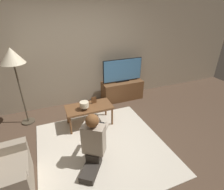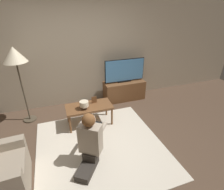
# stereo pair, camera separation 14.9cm
# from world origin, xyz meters

# --- Properties ---
(ground_plane) EXTENTS (10.00, 10.00, 0.00)m
(ground_plane) POSITION_xyz_m (0.00, 0.00, 0.00)
(ground_plane) COLOR brown
(wall_back) EXTENTS (10.00, 0.06, 2.60)m
(wall_back) POSITION_xyz_m (0.00, 1.93, 1.30)
(wall_back) COLOR tan
(wall_back) RESTS_ON ground_plane
(rug) EXTENTS (2.24, 2.26, 0.02)m
(rug) POSITION_xyz_m (0.00, 0.00, 0.01)
(rug) COLOR beige
(rug) RESTS_ON ground_plane
(tv_stand) EXTENTS (1.10, 0.42, 0.52)m
(tv_stand) POSITION_xyz_m (1.14, 1.63, 0.26)
(tv_stand) COLOR brown
(tv_stand) RESTS_ON ground_plane
(tv) EXTENTS (1.08, 0.08, 0.61)m
(tv) POSITION_xyz_m (1.14, 1.63, 0.83)
(tv) COLOR black
(tv) RESTS_ON tv_stand
(coffee_table) EXTENTS (0.96, 0.48, 0.45)m
(coffee_table) POSITION_xyz_m (-0.02, 0.79, 0.40)
(coffee_table) COLOR brown
(coffee_table) RESTS_ON ground_plane
(floor_lamp) EXTENTS (0.46, 0.46, 1.65)m
(floor_lamp) POSITION_xyz_m (-1.28, 1.38, 1.44)
(floor_lamp) COLOR #4C4233
(floor_lamp) RESTS_ON ground_plane
(person_kneeling) EXTENTS (0.68, 0.81, 0.94)m
(person_kneeling) POSITION_xyz_m (-0.24, -0.30, 0.48)
(person_kneeling) COLOR #332D28
(person_kneeling) RESTS_ON rug
(picture_frame) EXTENTS (0.11, 0.01, 0.15)m
(picture_frame) POSITION_xyz_m (0.12, 0.88, 0.53)
(picture_frame) COLOR brown
(picture_frame) RESTS_ON coffee_table
(table_lamp) EXTENTS (0.18, 0.18, 0.17)m
(table_lamp) POSITION_xyz_m (-0.13, 0.70, 0.56)
(table_lamp) COLOR #4C3823
(table_lamp) RESTS_ON coffee_table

